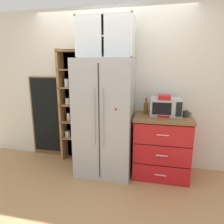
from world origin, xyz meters
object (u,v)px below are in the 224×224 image
object	(u,v)px
refrigerator	(106,117)
coffee_maker	(164,105)
mug_charcoal	(186,114)
bottle_amber	(146,107)
microwave	(166,107)
chalkboard_menu	(47,117)

from	to	relation	value
refrigerator	coffee_maker	xyz separation A→B (m)	(0.85, 0.06, 0.21)
coffee_maker	mug_charcoal	world-z (taller)	coffee_maker
refrigerator	bottle_amber	bearing A→B (deg)	14.51
refrigerator	mug_charcoal	size ratio (longest dim) A/B	14.42
coffee_maker	refrigerator	bearing A→B (deg)	-175.85
refrigerator	microwave	distance (m)	0.91
coffee_maker	bottle_amber	size ratio (longest dim) A/B	1.28
refrigerator	chalkboard_menu	distance (m)	1.25
coffee_maker	bottle_amber	bearing A→B (deg)	160.22
microwave	chalkboard_menu	distance (m)	2.12
microwave	refrigerator	bearing A→B (deg)	-173.30
bottle_amber	chalkboard_menu	xyz separation A→B (m)	(-1.80, 0.18, -0.30)
mug_charcoal	chalkboard_menu	size ratio (longest dim) A/B	0.08
microwave	chalkboard_menu	world-z (taller)	chalkboard_menu
refrigerator	chalkboard_menu	xyz separation A→B (m)	(-1.20, 0.33, -0.14)
coffee_maker	chalkboard_menu	size ratio (longest dim) A/B	0.21
coffee_maker	mug_charcoal	bearing A→B (deg)	1.11
microwave	mug_charcoal	distance (m)	0.30
mug_charcoal	bottle_amber	size ratio (longest dim) A/B	0.50
coffee_maker	microwave	bearing A→B (deg)	53.39
mug_charcoal	bottle_amber	distance (m)	0.58
microwave	chalkboard_menu	size ratio (longest dim) A/B	0.30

